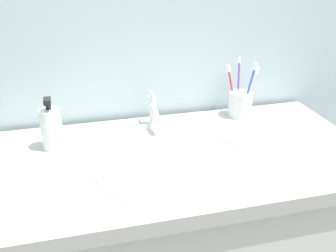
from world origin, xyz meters
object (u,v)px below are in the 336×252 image
object	(u,v)px
toothbrush_white	(251,88)
toothbrush_purple	(239,81)
toothbrush_blue	(250,86)
faucet	(154,111)
toothbrush_red	(231,86)
toothbrush_cup	(240,104)
soap_dispenser	(51,128)

from	to	relation	value
toothbrush_white	toothbrush_purple	size ratio (longest dim) A/B	0.87
toothbrush_blue	toothbrush_white	xyz separation A→B (m)	(0.01, 0.02, -0.01)
toothbrush_blue	toothbrush_purple	distance (m)	0.06
toothbrush_purple	faucet	bearing A→B (deg)	-171.43
toothbrush_white	toothbrush_purple	world-z (taller)	toothbrush_purple
toothbrush_purple	toothbrush_red	bearing A→B (deg)	-166.57
toothbrush_purple	toothbrush_blue	bearing A→B (deg)	-71.78
toothbrush_cup	soap_dispenser	xyz separation A→B (m)	(-0.65, -0.09, 0.02)
toothbrush_cup	faucet	bearing A→B (deg)	-177.89
toothbrush_purple	toothbrush_white	bearing A→B (deg)	-50.60
faucet	toothbrush_red	world-z (taller)	toothbrush_red
toothbrush_red	soap_dispenser	bearing A→B (deg)	-169.46
faucet	toothbrush_cup	distance (m)	0.32
toothbrush_red	toothbrush_cup	bearing A→B (deg)	-49.43
toothbrush_white	toothbrush_purple	distance (m)	0.05
toothbrush_cup	toothbrush_red	bearing A→B (deg)	130.57
toothbrush_cup	soap_dispenser	distance (m)	0.65
faucet	toothbrush_blue	xyz separation A→B (m)	(0.34, -0.01, 0.06)
toothbrush_cup	toothbrush_white	size ratio (longest dim) A/B	0.51
faucet	toothbrush_white	size ratio (longest dim) A/B	0.80
faucet	toothbrush_white	world-z (taller)	toothbrush_white
toothbrush_blue	toothbrush_purple	bearing A→B (deg)	108.22
faucet	toothbrush_blue	world-z (taller)	toothbrush_blue
toothbrush_purple	soap_dispenser	size ratio (longest dim) A/B	1.22
faucet	toothbrush_red	xyz separation A→B (m)	(0.29, 0.04, 0.05)
faucet	toothbrush_purple	xyz separation A→B (m)	(0.32, 0.05, 0.06)
faucet	toothbrush_cup	world-z (taller)	faucet
toothbrush_cup	toothbrush_blue	bearing A→B (deg)	-38.65
toothbrush_white	faucet	bearing A→B (deg)	-178.33
faucet	soap_dispenser	world-z (taller)	soap_dispenser
toothbrush_purple	soap_dispenser	world-z (taller)	toothbrush_purple
toothbrush_purple	toothbrush_cup	bearing A→B (deg)	-95.36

